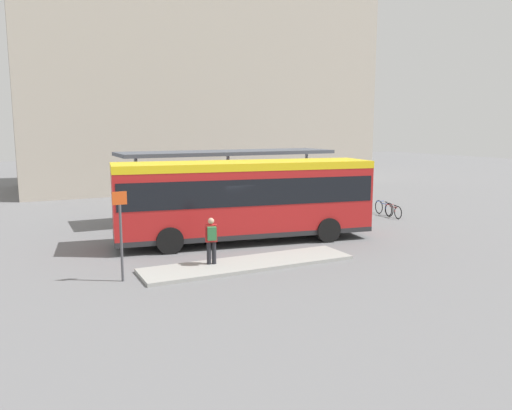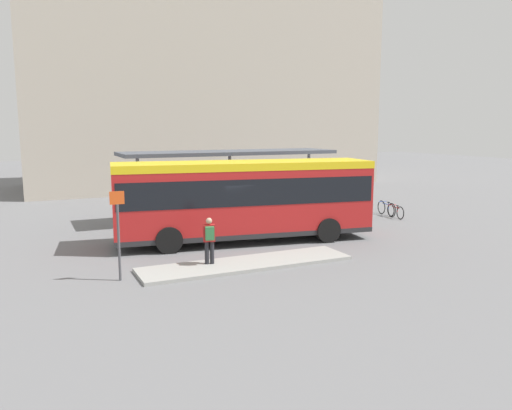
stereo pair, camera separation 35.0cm
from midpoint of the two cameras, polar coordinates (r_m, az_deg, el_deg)
The scene contains 11 objects.
ground_plane at distance 20.95m, azimuth -1.78°, elevation -4.16°, with size 120.00×120.00×0.00m, color slate.
curb_island at distance 17.34m, azimuth -1.42°, elevation -6.72°, with size 7.49×1.80×0.12m.
city_bus at distance 20.61m, azimuth -1.78°, elevation 1.11°, with size 10.81×4.03×3.34m.
pedestrian_waiting at distance 16.90m, azimuth -5.71°, elevation -3.77°, with size 0.43×0.47×1.59m.
bicycle_red at distance 27.35m, azimuth 15.05°, elevation -0.66°, with size 0.48×1.58×0.69m.
bicycle_blue at distance 27.97m, azimuth 14.07°, elevation -0.34°, with size 0.48×1.76×0.76m.
station_shelter at distance 25.89m, azimuth -3.62°, elevation 5.83°, with size 11.18×2.96×3.53m.
potted_planter_near_shelter at distance 22.94m, azimuth -4.73°, elevation -1.29°, with size 0.89×0.89×1.32m.
potted_planter_far_side at distance 22.09m, azimuth -11.43°, elevation -1.81°, with size 0.94×0.94×1.35m.
platform_sign at distance 15.83m, azimuth -15.80°, elevation -2.98°, with size 0.44×0.08×2.80m.
station_building at distance 42.93m, azimuth -6.93°, elevation 15.44°, with size 28.02×10.83×19.40m.
Camera 1 is at (-8.47, -18.57, 4.70)m, focal length 35.00 mm.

